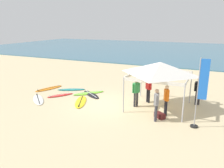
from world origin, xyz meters
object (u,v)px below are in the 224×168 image
object	(u,v)px
person_black	(198,89)
person_grey	(156,103)
canopy_tent	(160,68)
person_orange	(166,98)
gear_bag_near_tent	(160,115)
surfboard_yellow	(81,102)
surfboard_red	(60,95)
surfboard_orange	(49,88)
surfboard_black	(91,94)
banner_flag	(200,97)
surfboard_white	(38,99)
surfboard_lime	(89,93)
person_green	(136,91)
person_red	(149,87)
surfboard_teal	(72,89)

from	to	relation	value
person_black	person_grey	xyz separation A→B (m)	(-1.75, -3.42, 0.00)
canopy_tent	person_orange	bearing A→B (deg)	-58.73
gear_bag_near_tent	surfboard_yellow	bearing A→B (deg)	175.89
surfboard_red	surfboard_orange	xyz separation A→B (m)	(-1.83, 1.02, -0.00)
surfboard_black	person_orange	distance (m)	5.79
person_grey	banner_flag	world-z (taller)	banner_flag
gear_bag_near_tent	person_orange	bearing A→B (deg)	67.51
surfboard_white	surfboard_yellow	xyz separation A→B (m)	(2.78, 0.79, -0.00)
surfboard_orange	surfboard_white	bearing A→B (deg)	-65.39
surfboard_lime	person_green	distance (m)	4.17
surfboard_white	surfboard_yellow	world-z (taller)	same
surfboard_red	gear_bag_near_tent	size ratio (longest dim) A/B	2.96
surfboard_orange	person_black	distance (m)	10.75
surfboard_orange	gear_bag_near_tent	xyz separation A→B (m)	(9.02, -1.92, 0.10)
surfboard_orange	person_grey	distance (m)	9.26
person_green	banner_flag	world-z (taller)	banner_flag
surfboard_lime	gear_bag_near_tent	distance (m)	6.04
surfboard_black	gear_bag_near_tent	bearing A→B (deg)	-20.30
person_orange	person_red	distance (m)	2.21
surfboard_orange	person_green	xyz separation A→B (m)	(7.30, -0.82, 0.95)
person_red	surfboard_black	bearing A→B (deg)	-177.49
canopy_tent	surfboard_orange	size ratio (longest dim) A/B	1.41
canopy_tent	surfboard_red	distance (m)	7.17
person_green	surfboard_black	bearing A→B (deg)	166.56
surfboard_white	surfboard_teal	size ratio (longest dim) A/B	1.02
surfboard_red	surfboard_lime	distance (m)	2.02
surfboard_orange	surfboard_yellow	bearing A→B (deg)	-21.95
person_black	person_red	size ratio (longest dim) A/B	1.00
surfboard_red	surfboard_orange	distance (m)	2.10
person_red	gear_bag_near_tent	world-z (taller)	person_red
surfboard_orange	person_red	bearing A→B (deg)	1.62
surfboard_white	surfboard_orange	distance (m)	2.58
surfboard_teal	person_black	xyz separation A→B (m)	(8.91, 0.56, 0.95)
person_orange	surfboard_black	bearing A→B (deg)	164.86
surfboard_white	surfboard_red	xyz separation A→B (m)	(0.76, 1.33, 0.00)
person_red	banner_flag	world-z (taller)	banner_flag
person_black	person_grey	bearing A→B (deg)	-117.14
surfboard_red	surfboard_yellow	size ratio (longest dim) A/B	0.72
surfboard_lime	gear_bag_near_tent	xyz separation A→B (m)	(5.63, -2.19, 0.10)
surfboard_red	surfboard_teal	bearing A→B (deg)	93.30
surfboard_lime	surfboard_yellow	size ratio (longest dim) A/B	0.86
person_green	gear_bag_near_tent	world-z (taller)	person_green
surfboard_teal	person_black	distance (m)	8.98
surfboard_orange	surfboard_lime	distance (m)	3.40
surfboard_yellow	person_grey	bearing A→B (deg)	-9.07
person_grey	surfboard_teal	bearing A→B (deg)	158.27
canopy_tent	person_orange	distance (m)	1.88
surfboard_teal	banner_flag	distance (m)	9.70
person_green	person_red	size ratio (longest dim) A/B	1.00
canopy_tent	surfboard_black	size ratio (longest dim) A/B	1.62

